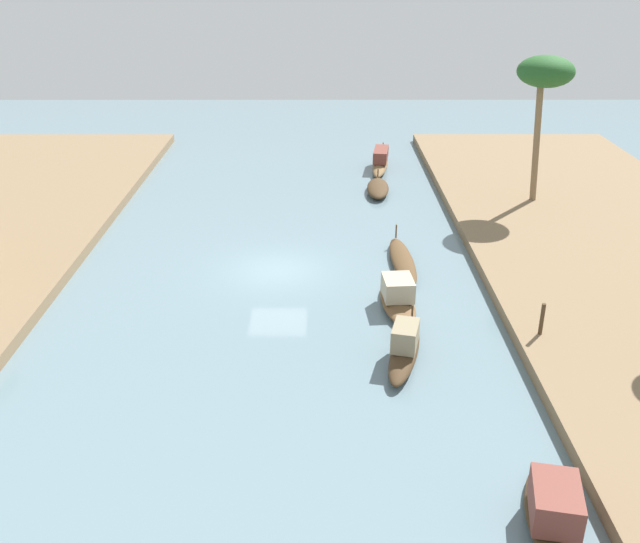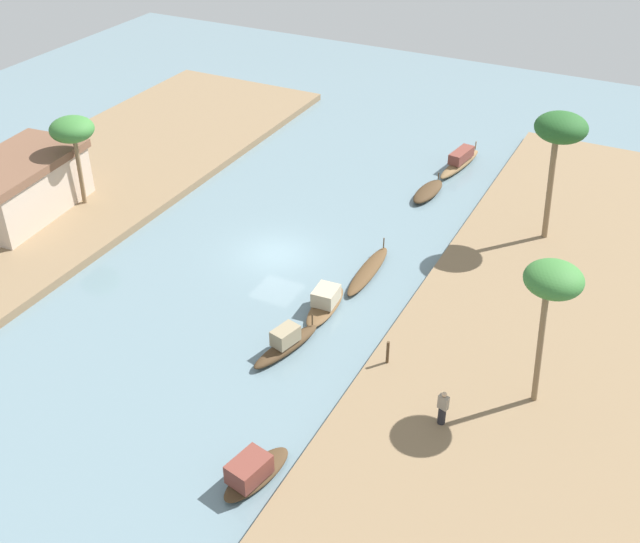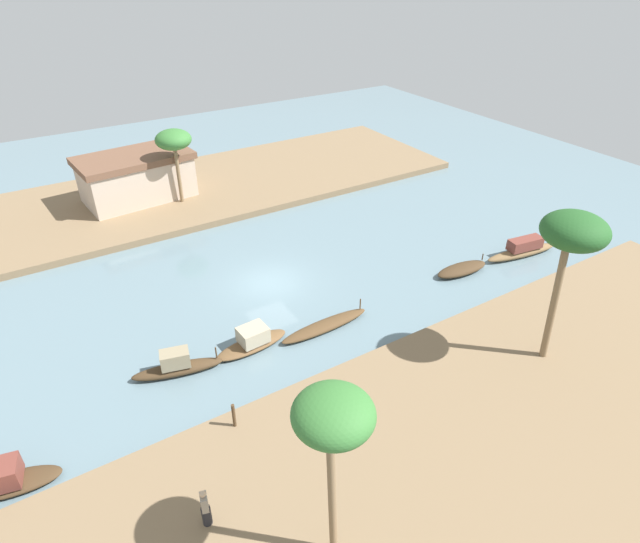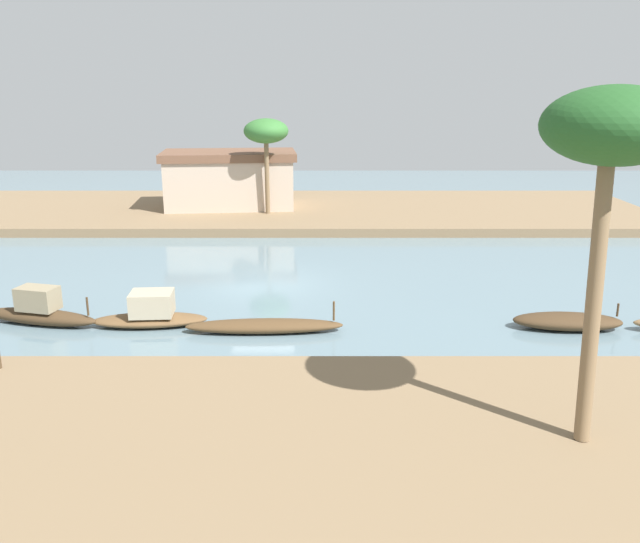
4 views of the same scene
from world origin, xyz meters
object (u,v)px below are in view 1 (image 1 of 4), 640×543
sampan_near_left_bank (378,188)px  sampan_upstream_small (405,347)px  sampan_downstream_large (403,261)px  sampan_midstream (553,506)px  sampan_with_tall_canopy (398,297)px  mooring_post (542,319)px  sampan_foreground (381,161)px  palm_tree_left_far (545,75)px

sampan_near_left_bank → sampan_upstream_small: 17.68m
sampan_downstream_large → sampan_midstream: size_ratio=1.46×
sampan_with_tall_canopy → sampan_upstream_small: (-3.78, 0.15, 0.02)m
sampan_upstream_small → mooring_post: 4.83m
sampan_midstream → mooring_post: (8.21, -2.05, 0.57)m
sampan_with_tall_canopy → sampan_foreground: bearing=-6.6°
sampan_midstream → mooring_post: bearing=-2.4°
sampan_foreground → sampan_midstream: same height
sampan_foreground → palm_tree_left_far: palm_tree_left_far is taller
sampan_foreground → sampan_downstream_large: (-14.84, 0.23, -0.27)m
sampan_with_tall_canopy → mooring_post: 5.47m
sampan_with_tall_canopy → sampan_near_left_bank: bearing=-5.3°
sampan_downstream_large → mooring_post: 7.91m
sampan_downstream_large → palm_tree_left_far: bearing=-47.0°
mooring_post → sampan_midstream: bearing=166.0°
sampan_with_tall_canopy → sampan_midstream: sampan_midstream is taller
palm_tree_left_far → mooring_post: bearing=166.1°
sampan_foreground → palm_tree_left_far: 12.17m
sampan_foreground → sampan_downstream_large: sampan_foreground is taller
palm_tree_left_far → sampan_downstream_large: bearing=134.9°
sampan_with_tall_canopy → palm_tree_left_far: 15.31m
sampan_upstream_small → mooring_post: (0.84, -4.72, 0.61)m
sampan_near_left_bank → palm_tree_left_far: size_ratio=0.50×
sampan_downstream_large → sampan_near_left_bank: bearing=-0.1°
sampan_foreground → sampan_upstream_small: 22.50m
sampan_midstream → sampan_with_tall_canopy: bearing=24.3°
sampan_foreground → palm_tree_left_far: size_ratio=0.74×
sampan_foreground → sampan_with_tall_canopy: sampan_foreground is taller
sampan_with_tall_canopy → mooring_post: bearing=-126.7°
sampan_with_tall_canopy → sampan_downstream_large: 3.92m
sampan_foreground → mooring_post: (-21.64, -3.72, 0.58)m
sampan_downstream_large → sampan_foreground: bearing=-2.7°
sampan_upstream_small → mooring_post: mooring_post is taller
sampan_foreground → sampan_with_tall_canopy: 18.72m
mooring_post → sampan_foreground: bearing=9.8°
sampan_upstream_small → sampan_near_left_bank: bearing=12.5°
sampan_near_left_bank → sampan_midstream: (-25.04, -2.20, 0.23)m
sampan_downstream_large → mooring_post: mooring_post is taller
sampan_midstream → mooring_post: 8.48m
sampan_with_tall_canopy → sampan_downstream_large: bearing=-13.1°
palm_tree_left_far → sampan_near_left_bank: bearing=71.5°
sampan_foreground → sampan_downstream_large: 14.84m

